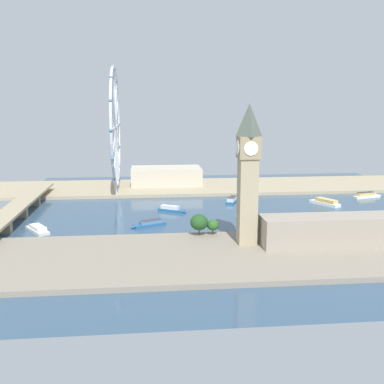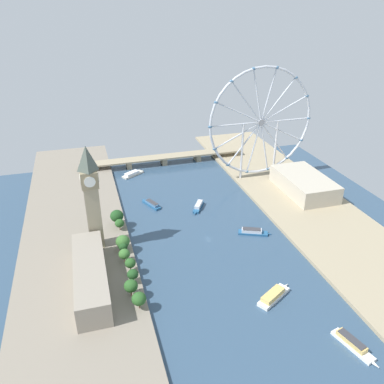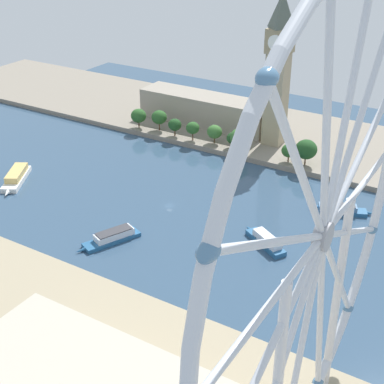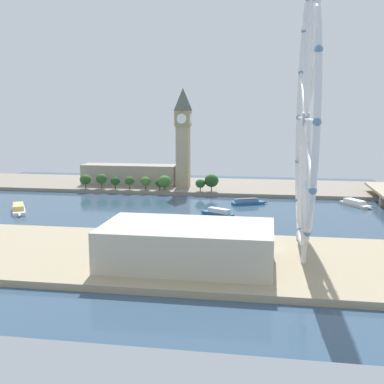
{
  "view_description": "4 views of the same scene",
  "coord_description": "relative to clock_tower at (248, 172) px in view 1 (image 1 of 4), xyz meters",
  "views": [
    {
      "loc": [
        -365.22,
        74.64,
        91.32
      ],
      "look_at": [
        -2.68,
        38.51,
        18.69
      ],
      "focal_mm": 42.54,
      "sensor_mm": 36.0,
      "label": 1
    },
    {
      "loc": [
        -93.91,
        -271.25,
        188.4
      ],
      "look_at": [
        8.31,
        79.85,
        6.09
      ],
      "focal_mm": 36.66,
      "sensor_mm": 36.0,
      "label": 2
    },
    {
      "loc": [
        203.62,
        137.77,
        135.31
      ],
      "look_at": [
        10.98,
        19.71,
        17.78
      ],
      "focal_mm": 53.65,
      "sensor_mm": 36.0,
      "label": 3
    },
    {
      "loc": [
        328.13,
        89.49,
        70.47
      ],
      "look_at": [
        -13.59,
        33.85,
        12.28
      ],
      "focal_mm": 45.23,
      "sensor_mm": 36.0,
      "label": 4
    }
  ],
  "objects": [
    {
      "name": "ground_plane",
      "position": [
        93.23,
        -12.85,
        -48.46
      ],
      "size": [
        392.26,
        392.26,
        0.0
      ],
      "primitive_type": "plane",
      "color": "#334C66"
    },
    {
      "name": "riverbank_left",
      "position": [
        -17.9,
        -12.85,
        -46.96
      ],
      "size": [
        90.0,
        520.0,
        3.0
      ],
      "primitive_type": "cube",
      "color": "gray",
      "rests_on": "ground_plane"
    },
    {
      "name": "riverbank_right",
      "position": [
        204.36,
        -12.85,
        -46.96
      ],
      "size": [
        90.0,
        520.0,
        3.0
      ],
      "primitive_type": "cube",
      "color": "tan",
      "rests_on": "ground_plane"
    },
    {
      "name": "clock_tower",
      "position": [
        0.0,
        0.0,
        0.0
      ],
      "size": [
        14.01,
        14.01,
        87.39
      ],
      "color": "tan",
      "rests_on": "riverbank_left"
    },
    {
      "name": "parliament_block",
      "position": [
        -7.83,
        -51.81,
        -36.24
      ],
      "size": [
        22.0,
        87.62,
        18.45
      ],
      "primitive_type": "cube",
      "color": "gray",
      "rests_on": "riverbank_left"
    },
    {
      "name": "tree_row_embankment",
      "position": [
        19.92,
        -23.8,
        -37.57
      ],
      "size": [
        12.98,
        122.39,
        14.55
      ],
      "color": "#513823",
      "rests_on": "riverbank_left"
    },
    {
      "name": "ferris_wheel",
      "position": [
        187.1,
        92.46,
        17.63
      ],
      "size": [
        121.36,
        3.2,
        123.29
      ],
      "color": "silver",
      "rests_on": "riverbank_right"
    },
    {
      "name": "riverside_hall",
      "position": [
        217.28,
        41.37,
        -36.49
      ],
      "size": [
        42.35,
        75.17,
        17.94
      ],
      "primitive_type": "cube",
      "color": "#BCB29E",
      "rests_on": "riverbank_right"
    },
    {
      "name": "river_bridge",
      "position": [
        93.23,
        165.96,
        -40.67
      ],
      "size": [
        204.26,
        17.29,
        9.99
      ],
      "color": "tan",
      "rests_on": "ground_plane"
    },
    {
      "name": "tour_boat_0",
      "position": [
        133.36,
        -16.26,
        -46.31
      ],
      "size": [
        29.44,
        16.83,
        5.09
      ],
      "rotation": [
        0.0,
        0.0,
        5.87
      ],
      "color": "#235684",
      "rests_on": "ground_plane"
    },
    {
      "name": "tour_boat_1",
      "position": [
        113.07,
        -96.95,
        -45.99
      ],
      "size": [
        31.73,
        21.52,
        5.77
      ],
      "rotation": [
        0.0,
        0.0,
        0.53
      ],
      "color": "white",
      "rests_on": "ground_plane"
    },
    {
      "name": "tour_boat_2",
      "position": [
        57.1,
        60.63,
        -46.43
      ],
      "size": [
        15.89,
        28.34,
        4.78
      ],
      "rotation": [
        0.0,
        0.0,
        2.0
      ],
      "color": "#235684",
      "rests_on": "ground_plane"
    },
    {
      "name": "tour_boat_3",
      "position": [
        100.88,
        42.21,
        -46.26
      ],
      "size": [
        17.46,
        25.49,
        5.21
      ],
      "rotation": [
        0.0,
        0.0,
        4.17
      ],
      "color": "#235684",
      "rests_on": "ground_plane"
    },
    {
      "name": "tour_boat_4",
      "position": [
        139.04,
        -148.81,
        -46.07
      ],
      "size": [
        13.25,
        32.82,
        5.68
      ],
      "rotation": [
        0.0,
        0.0,
        4.96
      ],
      "color": "white",
      "rests_on": "ground_plane"
    },
    {
      "name": "tour_boat_5",
      "position": [
        50.24,
        140.62,
        -46.51
      ],
      "size": [
        29.56,
        21.5,
        4.67
      ],
      "rotation": [
        0.0,
        0.0,
        0.57
      ],
      "color": "beige",
      "rests_on": "ground_plane"
    }
  ]
}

